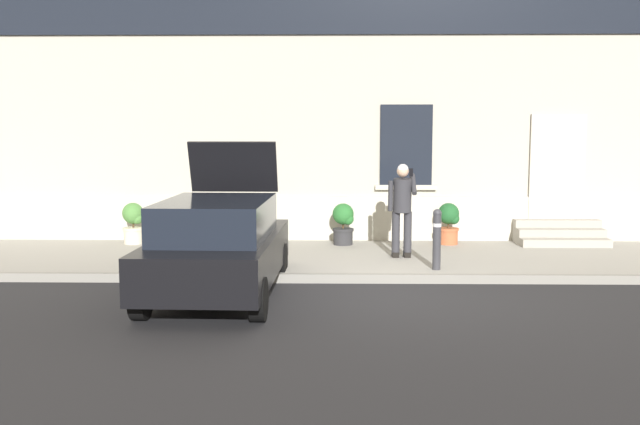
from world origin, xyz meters
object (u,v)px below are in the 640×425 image
at_px(bollard_near_person, 437,237).
at_px(planter_olive, 238,223).
at_px(bollard_far_left, 243,236).
at_px(hatchback_car_black, 218,245).
at_px(planter_terracotta, 449,222).
at_px(planter_charcoal, 343,223).
at_px(planter_cream, 134,222).
at_px(person_on_phone, 402,204).

height_order(bollard_near_person, planter_olive, bollard_near_person).
distance_m(bollard_far_left, planter_olive, 2.68).
xyz_separation_m(hatchback_car_black, planter_terracotta, (4.15, 4.19, -0.19)).
bearing_deg(planter_charcoal, bollard_near_person, -59.42).
distance_m(bollard_near_person, bollard_far_left, 3.31).
xyz_separation_m(bollard_near_person, bollard_far_left, (-3.31, 0.00, 0.00)).
bearing_deg(planter_terracotta, bollard_near_person, -103.02).
relative_size(bollard_near_person, planter_olive, 1.22).
height_order(bollard_far_left, planter_terracotta, bollard_far_left).
bearing_deg(hatchback_car_black, planter_terracotta, 45.33).
bearing_deg(bollard_near_person, planter_terracotta, 76.98).
bearing_deg(planter_terracotta, hatchback_car_black, -134.67).
height_order(bollard_far_left, planter_cream, bollard_far_left).
xyz_separation_m(bollard_near_person, planter_cream, (-5.94, 2.68, -0.11)).
height_order(person_on_phone, planter_olive, person_on_phone).
xyz_separation_m(planter_charcoal, planter_terracotta, (2.19, 0.11, 0.00)).
height_order(planter_olive, planter_charcoal, same).
height_order(hatchback_car_black, planter_olive, hatchback_car_black).
xyz_separation_m(bollard_near_person, planter_charcoal, (-1.56, 2.64, -0.11)).
bearing_deg(planter_terracotta, bollard_far_left, -145.11).
bearing_deg(person_on_phone, planter_terracotta, 60.21).
height_order(hatchback_car_black, person_on_phone, hatchback_car_black).
height_order(bollard_near_person, planter_cream, bollard_near_person).
relative_size(planter_olive, planter_terracotta, 1.00).
distance_m(bollard_near_person, planter_cream, 6.52).
distance_m(planter_cream, planter_charcoal, 4.39).
relative_size(bollard_far_left, planter_terracotta, 1.22).
relative_size(person_on_phone, planter_cream, 2.04).
distance_m(planter_olive, planter_charcoal, 2.19).
bearing_deg(hatchback_car_black, person_on_phone, 40.67).
distance_m(hatchback_car_black, bollard_near_person, 3.80).
relative_size(hatchback_car_black, person_on_phone, 2.35).
relative_size(bollard_near_person, bollard_far_left, 1.00).
bearing_deg(bollard_far_left, planter_charcoal, 56.43).
height_order(person_on_phone, planter_terracotta, person_on_phone).
bearing_deg(planter_terracotta, planter_cream, -179.40).
bearing_deg(planter_cream, planter_terracotta, 0.60).
bearing_deg(planter_charcoal, planter_olive, 179.83).
xyz_separation_m(hatchback_car_black, planter_charcoal, (1.95, 4.08, -0.19)).
distance_m(person_on_phone, planter_terracotta, 2.03).
distance_m(person_on_phone, planter_charcoal, 1.91).
bearing_deg(planter_terracotta, person_on_phone, -125.16).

